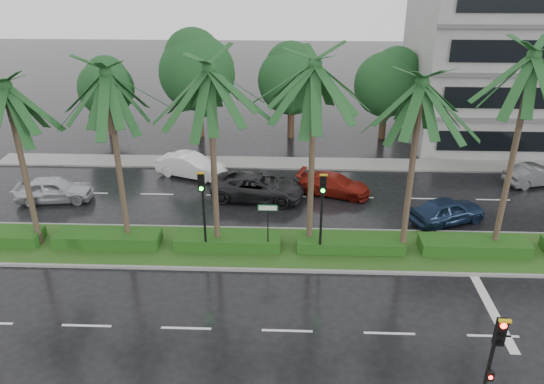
{
  "coord_description": "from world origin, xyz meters",
  "views": [
    {
      "loc": [
        0.03,
        -21.41,
        13.97
      ],
      "look_at": [
        -0.84,
        1.5,
        2.92
      ],
      "focal_mm": 35.0,
      "sensor_mm": 36.0,
      "label": 1
    }
  ],
  "objects_px": {
    "car_white": "(191,166)",
    "car_blue": "(447,210)",
    "car_silver": "(54,189)",
    "car_grey": "(536,175)",
    "signal_near": "(490,369)",
    "signal_median_left": "(203,201)",
    "car_red": "(334,184)",
    "car_darkgrey": "(258,187)",
    "street_sign": "(268,217)"
  },
  "relations": [
    {
      "from": "car_silver",
      "to": "car_white",
      "type": "relative_size",
      "value": 0.97
    },
    {
      "from": "car_grey",
      "to": "car_blue",
      "type": "bearing_deg",
      "value": 110.29
    },
    {
      "from": "signal_near",
      "to": "car_grey",
      "type": "distance_m",
      "value": 20.96
    },
    {
      "from": "car_blue",
      "to": "car_red",
      "type": "bearing_deg",
      "value": 37.24
    },
    {
      "from": "street_sign",
      "to": "car_blue",
      "type": "distance_m",
      "value": 10.29
    },
    {
      "from": "car_white",
      "to": "car_red",
      "type": "height_order",
      "value": "car_white"
    },
    {
      "from": "car_white",
      "to": "car_blue",
      "type": "relative_size",
      "value": 1.06
    },
    {
      "from": "street_sign",
      "to": "signal_median_left",
      "type": "bearing_deg",
      "value": -176.53
    },
    {
      "from": "car_darkgrey",
      "to": "car_grey",
      "type": "bearing_deg",
      "value": -74.34
    },
    {
      "from": "car_blue",
      "to": "signal_near",
      "type": "bearing_deg",
      "value": 146.12
    },
    {
      "from": "car_white",
      "to": "signal_median_left",
      "type": "bearing_deg",
      "value": -145.59
    },
    {
      "from": "street_sign",
      "to": "car_silver",
      "type": "height_order",
      "value": "street_sign"
    },
    {
      "from": "signal_near",
      "to": "car_white",
      "type": "bearing_deg",
      "value": 122.89
    },
    {
      "from": "signal_median_left",
      "to": "car_blue",
      "type": "height_order",
      "value": "signal_median_left"
    },
    {
      "from": "street_sign",
      "to": "car_red",
      "type": "height_order",
      "value": "street_sign"
    },
    {
      "from": "car_silver",
      "to": "car_grey",
      "type": "xyz_separation_m",
      "value": [
        29.01,
        3.37,
        -0.09
      ]
    },
    {
      "from": "car_white",
      "to": "street_sign",
      "type": "bearing_deg",
      "value": -129.55
    },
    {
      "from": "signal_near",
      "to": "signal_median_left",
      "type": "distance_m",
      "value": 13.93
    },
    {
      "from": "signal_median_left",
      "to": "car_red",
      "type": "xyz_separation_m",
      "value": [
        6.64,
        7.16,
        -2.36
      ]
    },
    {
      "from": "car_silver",
      "to": "car_red",
      "type": "distance_m",
      "value": 16.42
    },
    {
      "from": "signal_near",
      "to": "car_darkgrey",
      "type": "distance_m",
      "value": 17.98
    },
    {
      "from": "street_sign",
      "to": "car_red",
      "type": "bearing_deg",
      "value": 62.47
    },
    {
      "from": "car_darkgrey",
      "to": "car_red",
      "type": "height_order",
      "value": "car_darkgrey"
    },
    {
      "from": "car_silver",
      "to": "signal_median_left",
      "type": "bearing_deg",
      "value": -127.53
    },
    {
      "from": "signal_near",
      "to": "signal_median_left",
      "type": "height_order",
      "value": "signal_median_left"
    },
    {
      "from": "street_sign",
      "to": "car_blue",
      "type": "xyz_separation_m",
      "value": [
        9.5,
        3.68,
        -1.41
      ]
    },
    {
      "from": "car_white",
      "to": "car_red",
      "type": "relative_size",
      "value": 1.02
    },
    {
      "from": "street_sign",
      "to": "car_white",
      "type": "bearing_deg",
      "value": 120.1
    },
    {
      "from": "car_silver",
      "to": "car_blue",
      "type": "bearing_deg",
      "value": -101.98
    },
    {
      "from": "car_blue",
      "to": "car_silver",
      "type": "bearing_deg",
      "value": 62.03
    },
    {
      "from": "street_sign",
      "to": "car_darkgrey",
      "type": "relative_size",
      "value": 0.47
    },
    {
      "from": "signal_median_left",
      "to": "car_silver",
      "type": "height_order",
      "value": "signal_median_left"
    },
    {
      "from": "car_white",
      "to": "car_darkgrey",
      "type": "relative_size",
      "value": 0.82
    },
    {
      "from": "street_sign",
      "to": "car_red",
      "type": "relative_size",
      "value": 0.6
    },
    {
      "from": "car_darkgrey",
      "to": "car_red",
      "type": "bearing_deg",
      "value": -73.27
    },
    {
      "from": "signal_near",
      "to": "signal_median_left",
      "type": "xyz_separation_m",
      "value": [
        -10.0,
        9.69,
        0.49
      ]
    },
    {
      "from": "car_white",
      "to": "car_blue",
      "type": "height_order",
      "value": "car_white"
    },
    {
      "from": "car_silver",
      "to": "car_grey",
      "type": "height_order",
      "value": "car_silver"
    },
    {
      "from": "signal_median_left",
      "to": "car_red",
      "type": "height_order",
      "value": "signal_median_left"
    },
    {
      "from": "car_silver",
      "to": "car_darkgrey",
      "type": "xyz_separation_m",
      "value": [
        11.84,
        0.76,
        0.02
      ]
    },
    {
      "from": "car_silver",
      "to": "car_blue",
      "type": "relative_size",
      "value": 1.03
    },
    {
      "from": "signal_near",
      "to": "car_blue",
      "type": "relative_size",
      "value": 1.04
    },
    {
      "from": "car_white",
      "to": "car_red",
      "type": "xyz_separation_m",
      "value": [
        9.0,
        -2.28,
        -0.1
      ]
    },
    {
      "from": "street_sign",
      "to": "car_red",
      "type": "distance_m",
      "value": 8.01
    },
    {
      "from": "street_sign",
      "to": "car_silver",
      "type": "distance_m",
      "value": 13.89
    },
    {
      "from": "car_red",
      "to": "car_grey",
      "type": "height_order",
      "value": "car_grey"
    },
    {
      "from": "car_red",
      "to": "car_grey",
      "type": "relative_size",
      "value": 1.12
    },
    {
      "from": "signal_median_left",
      "to": "car_darkgrey",
      "type": "xyz_separation_m",
      "value": [
        2.14,
        6.39,
        -2.24
      ]
    },
    {
      "from": "car_silver",
      "to": "car_white",
      "type": "xyz_separation_m",
      "value": [
        7.34,
        3.81,
        -0.0
      ]
    },
    {
      "from": "signal_median_left",
      "to": "car_grey",
      "type": "xyz_separation_m",
      "value": [
        19.3,
        9.0,
        -2.35
      ]
    }
  ]
}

